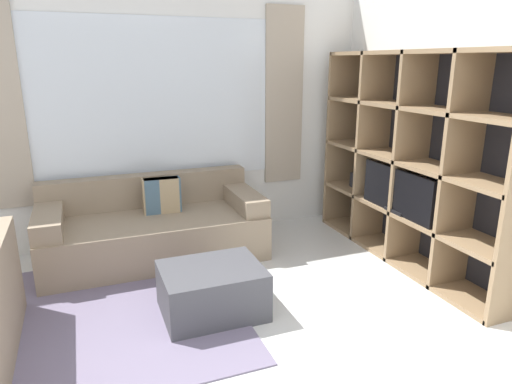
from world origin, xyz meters
TOP-DOWN VIEW (x-y plane):
  - wall_back at (0.00, 3.35)m, footprint 5.69×0.11m
  - wall_right at (2.28, 1.66)m, footprint 0.07×4.52m
  - area_rug at (-0.74, 1.87)m, footprint 2.03×1.99m
  - shelving_unit at (2.07, 1.91)m, footprint 0.40×2.39m
  - couch_main at (-0.16, 2.84)m, footprint 2.04×0.93m
  - ottoman at (0.07, 1.62)m, footprint 0.74×0.58m

SIDE VIEW (x-z plane):
  - area_rug at x=-0.74m, z-range 0.00..0.01m
  - ottoman at x=0.07m, z-range 0.00..0.37m
  - couch_main at x=-0.16m, z-range -0.10..0.66m
  - shelving_unit at x=2.07m, z-range -0.01..1.91m
  - wall_right at x=2.28m, z-range 0.00..2.70m
  - wall_back at x=0.00m, z-range 0.01..2.71m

